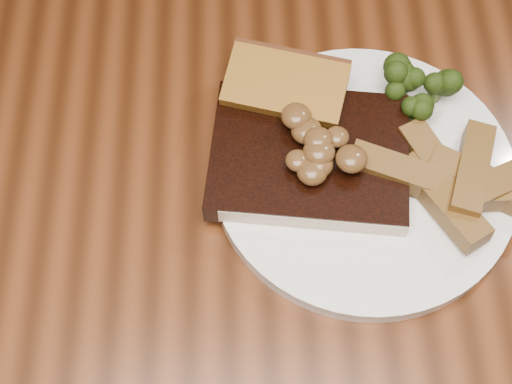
# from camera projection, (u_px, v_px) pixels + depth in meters

# --- Properties ---
(dining_table) EXTENTS (1.60, 0.90, 0.75)m
(dining_table) POSITION_uv_depth(u_px,v_px,m) (249.00, 266.00, 0.68)
(dining_table) COLOR #502610
(dining_table) RESTS_ON ground
(plate) EXTENTS (0.26, 0.26, 0.01)m
(plate) POSITION_uv_depth(u_px,v_px,m) (364.00, 175.00, 0.62)
(plate) COLOR white
(plate) RESTS_ON dining_table
(steak) EXTENTS (0.18, 0.15, 0.02)m
(steak) POSITION_uv_depth(u_px,v_px,m) (309.00, 157.00, 0.61)
(steak) COLOR black
(steak) RESTS_ON plate
(steak_bone) EXTENTS (0.15, 0.03, 0.02)m
(steak_bone) POSITION_uv_depth(u_px,v_px,m) (313.00, 219.00, 0.58)
(steak_bone) COLOR beige
(steak_bone) RESTS_ON plate
(mushroom_pile) EXTENTS (0.07, 0.07, 0.03)m
(mushroom_pile) POSITION_uv_depth(u_px,v_px,m) (318.00, 147.00, 0.58)
(mushroom_pile) COLOR brown
(mushroom_pile) RESTS_ON steak
(garlic_bread) EXTENTS (0.11, 0.08, 0.02)m
(garlic_bread) POSITION_uv_depth(u_px,v_px,m) (285.00, 100.00, 0.63)
(garlic_bread) COLOR #9B6C1C
(garlic_bread) RESTS_ON plate
(potato_wedges) EXTENTS (0.12, 0.12, 0.02)m
(potato_wedges) POSITION_uv_depth(u_px,v_px,m) (452.00, 170.00, 0.60)
(potato_wedges) COLOR brown
(potato_wedges) RESTS_ON plate
(broccoli_cluster) EXTENTS (0.07, 0.07, 0.04)m
(broccoli_cluster) POSITION_uv_depth(u_px,v_px,m) (414.00, 94.00, 0.63)
(broccoli_cluster) COLOR #22350C
(broccoli_cluster) RESTS_ON plate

